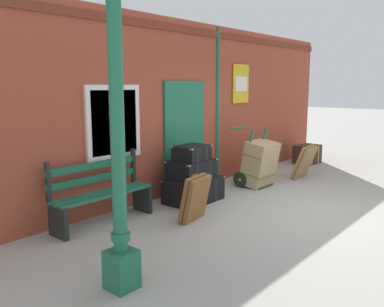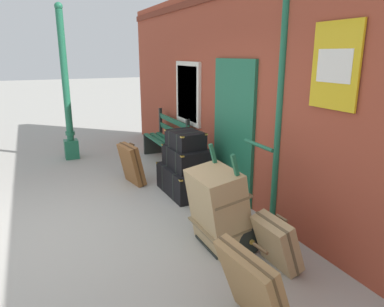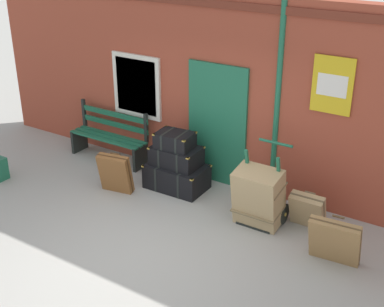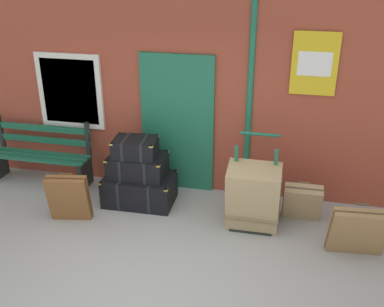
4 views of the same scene
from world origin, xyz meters
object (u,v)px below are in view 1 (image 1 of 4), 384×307
Objects in this scene: steamer_trunk_middle at (192,169)px; steamer_trunk_base at (194,190)px; suitcase_slate at (261,166)px; platform_bench at (101,194)px; suitcase_cream at (195,198)px; suitcase_oxblood at (304,162)px; porters_trolley at (252,172)px; corner_trunk at (307,154)px; large_brown_trunk at (260,163)px; lamp_post at (119,172)px; steamer_trunk_top at (192,153)px.

steamer_trunk_base is at bearing -49.34° from steamer_trunk_middle.
steamer_trunk_base is 1.81× the size of suitcase_slate.
platform_bench is 2.25× the size of suitcase_cream.
suitcase_oxblood is at bearing -12.04° from platform_bench.
steamer_trunk_base is 0.37m from steamer_trunk_middle.
steamer_trunk_middle is 0.70× the size of porters_trolley.
suitcase_cream reaches higher than corner_trunk.
porters_trolley is at bearing 90.00° from large_brown_trunk.
lamp_post reaches higher than porters_trolley.
suitcase_slate is (2.32, 0.02, 0.07)m from steamer_trunk_base.
steamer_trunk_top is at bearing 27.42° from lamp_post.
lamp_post is 4.86× the size of steamer_trunk_top.
suitcase_oxblood is at bearing -12.99° from steamer_trunk_top.
lamp_post reaches higher than suitcase_slate.
porters_trolley reaches higher than platform_bench.
large_brown_trunk is 0.75m from suitcase_slate.
porters_trolley is at bearing -4.89° from steamer_trunk_base.
large_brown_trunk is at bearing 164.31° from suitcase_oxblood.
suitcase_cream is (-0.77, -0.68, 0.14)m from steamer_trunk_base.
platform_bench reaches higher than steamer_trunk_top.
porters_trolley is 1.60× the size of corner_trunk.
steamer_trunk_top is 0.90× the size of suitcase_cream.
platform_bench is 1.94× the size of steamer_trunk_middle.
steamer_trunk_top is 1.14× the size of suitcase_slate.
suitcase_slate is 3.18m from suitcase_cream.
porters_trolley reaches higher than suitcase_oxblood.
steamer_trunk_base is (1.74, -0.32, -0.23)m from platform_bench.
large_brown_trunk is (3.42, -0.64, 0.03)m from platform_bench.
corner_trunk is (2.93, 0.15, -0.03)m from porters_trolley.
steamer_trunk_base is 4.62m from corner_trunk.
platform_bench is 4.81m from suitcase_oxblood.
lamp_post reaches higher than steamer_trunk_base.
suitcase_slate is at bearing -4.20° from platform_bench.
lamp_post is 2.36m from suitcase_cream.
platform_bench is at bearing 169.59° from steamer_trunk_base.
suitcase_oxblood is at bearing -157.35° from corner_trunk.
steamer_trunk_middle is 1.13× the size of suitcase_oxblood.
porters_trolley is 1.40m from suitcase_oxblood.
steamer_trunk_middle is at bearing 168.42° from large_brown_trunk.
large_brown_trunk is at bearing -10.87° from steamer_trunk_base.
platform_bench is 2.83× the size of suitcase_slate.
steamer_trunk_middle is 1.15× the size of suitcase_cream.
steamer_trunk_middle is at bearing 179.74° from corner_trunk.
steamer_trunk_top is at bearing 169.07° from large_brown_trunk.
corner_trunk is at bearing 6.37° from large_brown_trunk.
large_brown_trunk is 1.29× the size of suitcase_oxblood.
suitcase_oxblood is (2.96, -0.68, 0.15)m from steamer_trunk_base.
platform_bench is 3.48m from large_brown_trunk.
suitcase_oxblood is (1.28, -0.54, 0.09)m from porters_trolley.
platform_bench is 4.08m from suitcase_slate.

